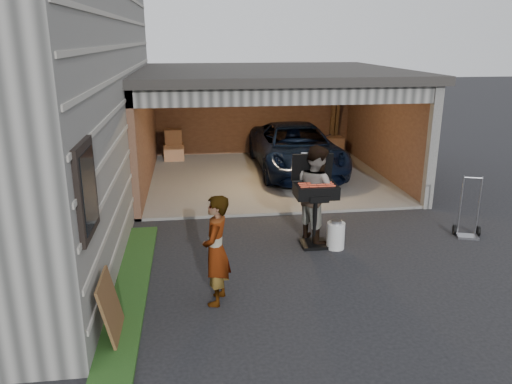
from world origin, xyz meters
TOP-DOWN VIEW (x-y plane):
  - ground at (0.00, 0.00)m, footprint 80.00×80.00m
  - groundcover_strip at (-2.25, -1.00)m, footprint 0.50×8.00m
  - garage at (0.76, 6.79)m, footprint 6.80×6.30m
  - minivan at (1.61, 6.90)m, footprint 2.16×4.69m
  - woman at (-0.98, 0.01)m, footprint 0.53×0.67m
  - man at (0.99, 2.12)m, footprint 0.96×1.07m
  - bbq_grill at (0.90, 1.85)m, footprint 0.75×0.66m
  - propane_tank at (1.25, 1.65)m, footprint 0.37×0.37m
  - plywood_panel at (-2.34, -0.73)m, footprint 0.21×0.76m
  - hand_truck at (3.92, 1.88)m, footprint 0.52×0.47m

SIDE VIEW (x-z plane):
  - ground at x=0.00m, z-range 0.00..0.00m
  - groundcover_strip at x=-2.25m, z-range 0.00..0.06m
  - hand_truck at x=3.92m, z-range -0.36..0.82m
  - propane_tank at x=1.25m, z-range 0.00..0.49m
  - plywood_panel at x=-2.34m, z-range 0.00..0.84m
  - minivan at x=1.61m, z-range 0.00..1.30m
  - woman at x=-0.98m, z-range 0.00..1.61m
  - man at x=0.99m, z-range 0.00..1.81m
  - bbq_grill at x=0.90m, z-range 0.16..1.82m
  - garage at x=0.76m, z-range 0.42..3.32m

